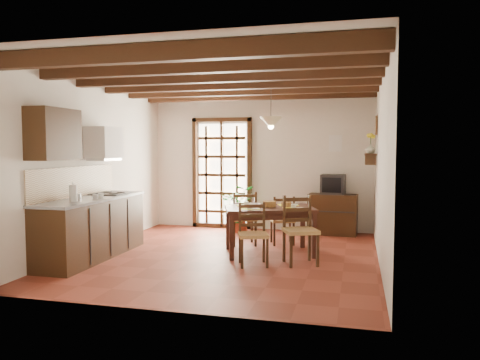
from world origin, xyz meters
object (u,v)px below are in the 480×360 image
(sideboard, at_px, (333,214))
(pendant_lamp, at_px, (271,121))
(chair_far_right, at_px, (282,229))
(potted_plant, at_px, (238,203))
(chair_near_left, at_px, (253,246))
(kitchen_counter, at_px, (92,227))
(chair_far_left, at_px, (243,228))
(chair_near_right, at_px, (300,243))
(crt_tv, at_px, (333,184))
(dining_table, at_px, (269,213))

(sideboard, bearing_deg, pendant_lamp, -111.85)
(chair_far_right, bearing_deg, potted_plant, -63.60)
(chair_near_left, relative_size, sideboard, 0.97)
(kitchen_counter, height_order, chair_far_left, kitchen_counter)
(kitchen_counter, bearing_deg, chair_far_right, 32.66)
(chair_near_right, relative_size, pendant_lamp, 1.16)
(chair_far_right, height_order, sideboard, chair_far_right)
(crt_tv, distance_m, pendant_lamp, 2.29)
(dining_table, relative_size, chair_near_right, 1.61)
(chair_far_right, distance_m, crt_tv, 1.55)
(potted_plant, bearing_deg, chair_far_left, -71.69)
(kitchen_counter, xyz_separation_m, chair_near_right, (3.10, 0.38, -0.17))
(chair_far_right, height_order, crt_tv, crt_tv)
(dining_table, distance_m, chair_near_left, 0.86)
(dining_table, bearing_deg, potted_plant, 98.85)
(kitchen_counter, bearing_deg, sideboard, 39.45)
(chair_near_left, bearing_deg, chair_far_right, 64.01)
(crt_tv, bearing_deg, sideboard, 95.12)
(kitchen_counter, distance_m, potted_plant, 3.14)
(kitchen_counter, xyz_separation_m, chair_far_left, (2.00, 1.46, -0.18))
(sideboard, distance_m, pendant_lamp, 2.62)
(chair_near_left, xyz_separation_m, potted_plant, (-0.88, 2.56, 0.29))
(sideboard, height_order, crt_tv, crt_tv)
(kitchen_counter, height_order, pendant_lamp, pendant_lamp)
(dining_table, height_order, pendant_lamp, pendant_lamp)
(chair_near_right, height_order, chair_far_right, chair_near_right)
(crt_tv, bearing_deg, chair_near_left, -104.89)
(kitchen_counter, distance_m, dining_table, 2.72)
(sideboard, height_order, pendant_lamp, pendant_lamp)
(crt_tv, height_order, pendant_lamp, pendant_lamp)
(chair_far_left, height_order, pendant_lamp, pendant_lamp)
(pendant_lamp, bearing_deg, chair_far_left, 141.27)
(kitchen_counter, distance_m, chair_far_right, 3.14)
(chair_near_right, distance_m, pendant_lamp, 1.96)
(sideboard, height_order, potted_plant, potted_plant)
(chair_far_right, bearing_deg, kitchen_counter, 13.12)
(dining_table, bearing_deg, sideboard, 45.65)
(potted_plant, bearing_deg, pendant_lamp, -60.27)
(kitchen_counter, bearing_deg, dining_table, 19.85)
(kitchen_counter, height_order, potted_plant, potted_plant)
(pendant_lamp, bearing_deg, kitchen_counter, -158.19)
(dining_table, xyz_separation_m, sideboard, (0.88, 1.90, -0.26))
(sideboard, bearing_deg, crt_tv, -85.78)
(chair_near_right, bearing_deg, kitchen_counter, 162.97)
(chair_near_right, xyz_separation_m, pendant_lamp, (-0.55, 0.64, 1.77))
(chair_far_right, bearing_deg, pendant_lamp, 62.94)
(chair_near_left, xyz_separation_m, chair_far_right, (0.18, 1.54, -0.01))
(potted_plant, xyz_separation_m, pendant_lamp, (0.96, -1.69, 1.51))
(dining_table, height_order, sideboard, sideboard)
(crt_tv, bearing_deg, chair_far_right, -120.04)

